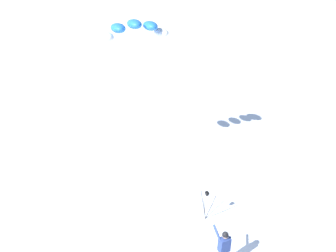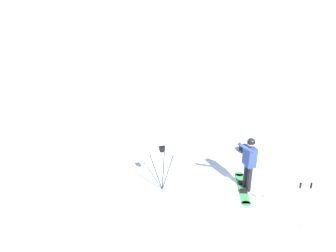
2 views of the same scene
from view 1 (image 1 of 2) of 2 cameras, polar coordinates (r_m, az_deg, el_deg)
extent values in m
cube|color=navy|center=(12.14, 10.08, -20.23)|extent=(0.40, 0.27, 0.59)
sphere|color=tan|center=(11.83, 10.25, -18.77)|extent=(0.22, 0.22, 0.22)
sphere|color=black|center=(11.81, 10.26, -18.67)|extent=(0.23, 0.23, 0.23)
cylinder|color=navy|center=(11.92, 8.79, -18.43)|extent=(0.10, 0.53, 0.41)
cylinder|color=navy|center=(12.21, 10.96, -19.95)|extent=(0.09, 0.09, 0.59)
ellipsoid|color=white|center=(16.59, -1.22, 16.43)|extent=(0.66, 1.18, 0.44)
ellipsoid|color=blue|center=(16.32, -3.22, 17.51)|extent=(0.66, 1.18, 0.44)
ellipsoid|color=blue|center=(16.03, -6.07, 17.73)|extent=(0.66, 1.18, 0.44)
ellipsoid|color=blue|center=(15.81, -8.95, 16.97)|extent=(0.66, 1.18, 0.44)
ellipsoid|color=white|center=(15.73, -10.98, 15.43)|extent=(0.66, 1.18, 0.44)
cylinder|color=#262628|center=(14.32, 6.34, -13.88)|extent=(0.10, 0.40, 1.30)
cylinder|color=#262628|center=(14.08, 6.60, -14.74)|extent=(0.33, 0.27, 1.30)
cylinder|color=#262628|center=(14.23, 7.67, -14.28)|extent=(0.37, 0.22, 1.30)
cube|color=black|center=(13.79, 7.02, -12.14)|extent=(0.10, 0.10, 0.06)
cube|color=black|center=(13.74, 7.04, -11.87)|extent=(0.12, 0.16, 0.10)
camera|label=2|loc=(12.53, -37.08, 4.82)|focal=39.43mm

